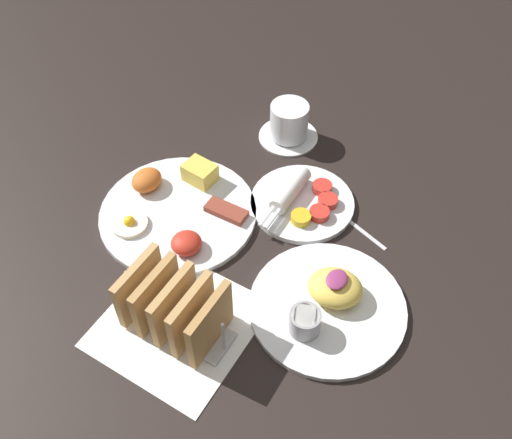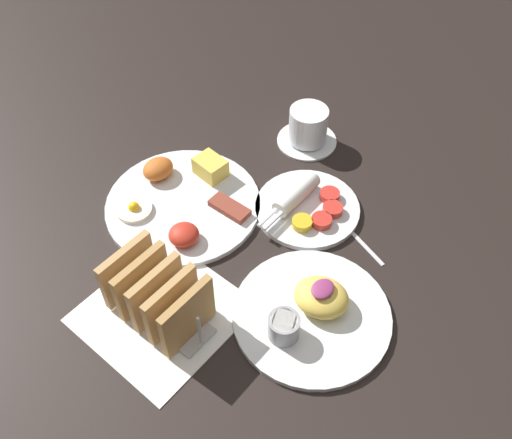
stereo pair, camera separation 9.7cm
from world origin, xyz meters
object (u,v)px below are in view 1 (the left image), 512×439
(plate_breakfast, at_px, (177,209))
(plate_foreground, at_px, (327,303))
(toast_rack, at_px, (174,306))
(coffee_cup, at_px, (289,123))
(plate_condiments, at_px, (301,200))

(plate_breakfast, relative_size, plate_foreground, 1.14)
(plate_breakfast, distance_m, toast_rack, 0.23)
(plate_breakfast, distance_m, coffee_cup, 0.29)
(plate_breakfast, xyz_separation_m, plate_foreground, (-0.04, -0.32, 0.00))
(plate_breakfast, bearing_deg, plate_foreground, -97.47)
(plate_breakfast, bearing_deg, plate_condiments, -53.63)
(coffee_cup, bearing_deg, plate_foreground, -142.67)
(plate_foreground, relative_size, coffee_cup, 2.05)
(plate_foreground, bearing_deg, toast_rack, 128.14)
(plate_foreground, bearing_deg, coffee_cup, 37.33)
(plate_condiments, height_order, plate_foreground, plate_foreground)
(plate_breakfast, distance_m, plate_condiments, 0.22)
(plate_foreground, bearing_deg, plate_breakfast, 82.53)
(plate_breakfast, height_order, toast_rack, toast_rack)
(plate_foreground, xyz_separation_m, coffee_cup, (0.32, 0.25, 0.02))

